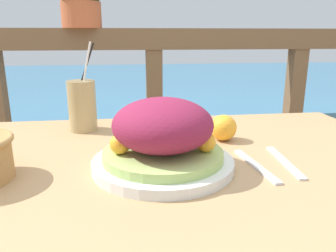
{
  "coord_description": "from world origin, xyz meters",
  "views": [
    {
      "loc": [
        -0.13,
        -0.65,
        0.97
      ],
      "look_at": [
        -0.03,
        0.07,
        0.77
      ],
      "focal_mm": 35.0,
      "sensor_mm": 36.0,
      "label": 1
    }
  ],
  "objects": [
    {
      "name": "salad_plate",
      "position": [
        -0.06,
        -0.03,
        0.77
      ],
      "size": [
        0.29,
        0.29,
        0.14
      ],
      "color": "silver",
      "rests_on": "patio_table"
    },
    {
      "name": "sea_backdrop",
      "position": [
        0.0,
        3.33,
        0.23
      ],
      "size": [
        12.0,
        4.0,
        0.46
      ],
      "color": "teal",
      "rests_on": "ground_plane"
    },
    {
      "name": "knife",
      "position": [
        0.2,
        -0.04,
        0.71
      ],
      "size": [
        0.03,
        0.18,
        0.0
      ],
      "color": "silver",
      "rests_on": "patio_table"
    },
    {
      "name": "orange_near_basket",
      "position": [
        0.12,
        0.13,
        0.74
      ],
      "size": [
        0.07,
        0.07,
        0.07
      ],
      "color": "#F9A328",
      "rests_on": "patio_table"
    },
    {
      "name": "railing_fence",
      "position": [
        0.0,
        0.83,
        0.69
      ],
      "size": [
        2.8,
        0.08,
        0.99
      ],
      "color": "brown",
      "rests_on": "ground_plane"
    },
    {
      "name": "drink_glass",
      "position": [
        -0.25,
        0.27,
        0.78
      ],
      "size": [
        0.08,
        0.08,
        0.24
      ],
      "color": "tan",
      "rests_on": "patio_table"
    },
    {
      "name": "patio_table",
      "position": [
        0.0,
        0.0,
        0.61
      ],
      "size": [
        1.09,
        0.78,
        0.71
      ],
      "color": "tan",
      "rests_on": "ground_plane"
    },
    {
      "name": "fork",
      "position": [
        0.13,
        -0.05,
        0.71
      ],
      "size": [
        0.03,
        0.18,
        0.0
      ],
      "color": "silver",
      "rests_on": "patio_table"
    }
  ]
}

